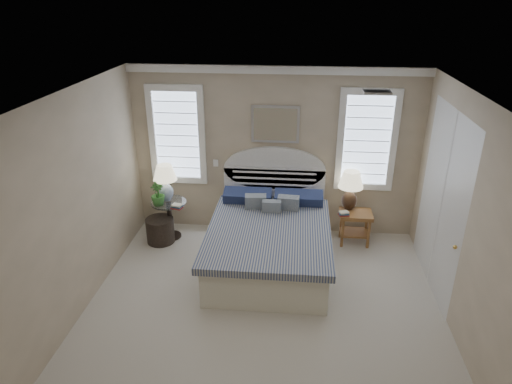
% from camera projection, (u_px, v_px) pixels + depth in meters
% --- Properties ---
extents(floor, '(4.50, 5.00, 0.01)m').
position_uv_depth(floor, '(261.00, 327.00, 5.46)').
color(floor, '#B9AE9E').
rests_on(floor, ground).
extents(ceiling, '(4.50, 5.00, 0.01)m').
position_uv_depth(ceiling, '(262.00, 104.00, 4.37)').
color(ceiling, silver).
rests_on(ceiling, wall_back).
extents(wall_back, '(4.50, 0.02, 2.70)m').
position_uv_depth(wall_back, '(275.00, 153.00, 7.19)').
color(wall_back, tan).
rests_on(wall_back, floor).
extents(wall_left, '(0.02, 5.00, 2.70)m').
position_uv_depth(wall_left, '(62.00, 219.00, 5.11)').
color(wall_left, tan).
rests_on(wall_left, floor).
extents(wall_right, '(0.02, 5.00, 2.70)m').
position_uv_depth(wall_right, '(478.00, 238.00, 4.72)').
color(wall_right, tan).
rests_on(wall_right, floor).
extents(crown_molding, '(4.50, 0.08, 0.12)m').
position_uv_depth(crown_molding, '(276.00, 70.00, 6.63)').
color(crown_molding, white).
rests_on(crown_molding, wall_back).
extents(hvac_vent, '(0.30, 0.20, 0.02)m').
position_uv_depth(hvac_vent, '(377.00, 92.00, 5.00)').
color(hvac_vent, '#B2B2B2').
rests_on(hvac_vent, ceiling).
extents(switch_plate, '(0.08, 0.01, 0.12)m').
position_uv_depth(switch_plate, '(216.00, 163.00, 7.34)').
color(switch_plate, white).
rests_on(switch_plate, wall_back).
extents(window_left, '(0.90, 0.06, 1.60)m').
position_uv_depth(window_left, '(177.00, 135.00, 7.21)').
color(window_left, silver).
rests_on(window_left, wall_back).
extents(window_right, '(0.90, 0.06, 1.60)m').
position_uv_depth(window_right, '(367.00, 140.00, 6.95)').
color(window_right, silver).
rests_on(window_right, wall_back).
extents(painting, '(0.74, 0.04, 0.58)m').
position_uv_depth(painting, '(275.00, 124.00, 6.96)').
color(painting, silver).
rests_on(painting, wall_back).
extents(closet_door, '(0.02, 1.80, 2.40)m').
position_uv_depth(closet_door, '(441.00, 202.00, 5.87)').
color(closet_door, silver).
rests_on(closet_door, floor).
extents(bed, '(1.72, 2.28, 1.47)m').
position_uv_depth(bed, '(270.00, 239.00, 6.63)').
color(bed, white).
rests_on(bed, floor).
extents(side_table_left, '(0.56, 0.56, 0.63)m').
position_uv_depth(side_table_left, '(170.00, 216.00, 7.32)').
color(side_table_left, black).
rests_on(side_table_left, floor).
extents(nightstand_right, '(0.50, 0.40, 0.53)m').
position_uv_depth(nightstand_right, '(355.00, 221.00, 7.15)').
color(nightstand_right, brown).
rests_on(nightstand_right, floor).
extents(floor_pot, '(0.56, 0.56, 0.40)m').
position_uv_depth(floor_pot, '(160.00, 230.00, 7.26)').
color(floor_pot, black).
rests_on(floor_pot, floor).
extents(lamp_left, '(0.42, 0.42, 0.60)m').
position_uv_depth(lamp_left, '(165.00, 179.00, 7.13)').
color(lamp_left, silver).
rests_on(lamp_left, side_table_left).
extents(lamp_right, '(0.51, 0.51, 0.64)m').
position_uv_depth(lamp_right, '(351.00, 186.00, 7.07)').
color(lamp_right, black).
rests_on(lamp_right, nightstand_right).
extents(potted_plant, '(0.25, 0.25, 0.38)m').
position_uv_depth(potted_plant, '(158.00, 194.00, 7.04)').
color(potted_plant, '#377B31').
rests_on(potted_plant, side_table_left).
extents(books_left, '(0.19, 0.16, 0.07)m').
position_uv_depth(books_left, '(177.00, 207.00, 6.99)').
color(books_left, maroon).
rests_on(books_left, side_table_left).
extents(books_right, '(0.18, 0.15, 0.06)m').
position_uv_depth(books_right, '(344.00, 214.00, 6.99)').
color(books_right, maroon).
rests_on(books_right, nightstand_right).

